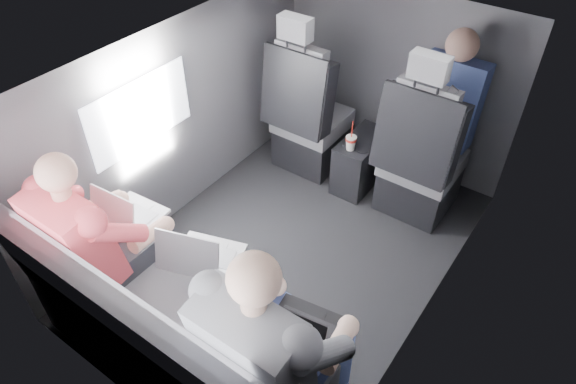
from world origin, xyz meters
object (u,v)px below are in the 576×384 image
Objects in this scene: soda_cup at (351,142)px; laptop_black at (301,327)px; laptop_white at (128,212)px; laptop_silver at (202,255)px; passenger_rear_left at (103,240)px; passenger_rear_right at (275,348)px; center_console at (361,161)px; rear_bench at (169,339)px; front_seat_left at (308,122)px; front_seat_right at (419,164)px; passenger_front_right at (448,103)px.

laptop_black is at bearing -67.83° from soda_cup.
laptop_white is 0.92× the size of laptop_black.
laptop_silver is (-0.01, -1.47, 0.17)m from soda_cup.
passenger_rear_left reaches higher than laptop_white.
laptop_white is 0.83× the size of laptop_silver.
passenger_rear_left is 1.09m from passenger_rear_right.
laptop_black is (0.63, -1.54, 0.17)m from soda_cup.
center_console is 2.10× the size of soda_cup.
passenger_rear_left is 0.95× the size of passenger_rear_right.
laptop_silver is 0.30× the size of passenger_rear_right.
rear_bench reaches higher than laptop_silver.
laptop_black is (0.63, -0.06, -0.00)m from laptop_silver.
soda_cup is (0.43, -0.12, 0.06)m from front_seat_left.
laptop_silver is (0.43, -1.59, 0.23)m from front_seat_left.
front_seat_left is at bearing 88.45° from passenger_rear_left.
front_seat_right is 1.90m from laptop_white.
soda_cup is 0.69m from passenger_front_right.
front_seat_right is 1.52× the size of passenger_front_right.
front_seat_right is 3.67× the size of laptop_black.
soda_cup is 1.48m from laptop_silver.
laptop_white is 1.17m from laptop_black.
passenger_rear_right is at bearing -86.88° from passenger_front_right.
soda_cup is 0.19× the size of passenger_rear_left.
laptop_black is (1.06, -1.65, 0.23)m from front_seat_left.
passenger_rear_right is at bearing -72.35° from center_console.
front_seat_right is 0.98× the size of passenger_rear_right.
rear_bench is 0.69m from passenger_rear_right.
front_seat_right reaches higher than rear_bench.
front_seat_right reaches higher than laptop_silver.
laptop_silver is 1.11× the size of laptop_black.
passenger_front_right reaches higher than passenger_rear_left.
rear_bench is 5.03× the size of laptop_white.
soda_cup is 0.18× the size of passenger_rear_right.
passenger_rear_right is (-0.02, -0.15, 0.02)m from laptop_black.
soda_cup is at bearing 90.52° from rear_bench.
front_seat_right is at bearing 57.76° from laptop_white.
laptop_black reaches higher than center_console.
laptop_black is (0.16, -1.65, 0.23)m from front_seat_right.
passenger_rear_left is (-0.48, -1.69, 0.17)m from soda_cup.
laptop_white is (-0.56, -1.63, 0.43)m from center_console.
laptop_silver is (0.53, 0.00, 0.00)m from laptop_white.
laptop_silver is at bearing 24.36° from passenger_rear_left.
passenger_rear_left is 1.47× the size of passenger_front_right.
front_seat_left is 1.66m from laptop_silver.
passenger_front_right reaches higher than center_console.
passenger_front_right is (0.03, 0.26, 0.35)m from front_seat_right.
laptop_silver is 0.65m from passenger_rear_right.
center_console is 0.30× the size of rear_bench.
front_seat_right is 1.83m from passenger_rear_right.
passenger_rear_right reaches higher than passenger_front_right.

